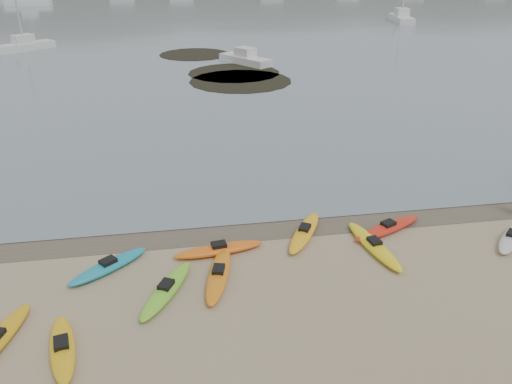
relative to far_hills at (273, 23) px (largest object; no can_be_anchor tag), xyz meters
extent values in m
plane|color=tan|center=(-39.38, -193.97, 15.93)|extent=(600.00, 600.00, 0.00)
plane|color=brown|center=(-39.38, -194.27, 15.93)|extent=(60.00, 60.00, 0.00)
ellipsoid|color=#FEB315|center=(-37.60, -195.26, 16.10)|extent=(2.40, 3.41, 0.34)
ellipsoid|color=#EAB213|center=(-46.08, -200.50, 16.10)|extent=(1.31, 3.06, 0.34)
ellipsoid|color=yellow|center=(-35.21, -196.69, 16.10)|extent=(1.30, 3.87, 0.34)
ellipsoid|color=silver|center=(-29.62, -197.06, 16.10)|extent=(2.60, 2.51, 0.34)
ellipsoid|color=teal|center=(-45.18, -196.45, 16.10)|extent=(2.97, 2.58, 0.34)
ellipsoid|color=red|center=(-34.14, -195.48, 16.10)|extent=(3.59, 2.14, 0.34)
ellipsoid|color=#77D52A|center=(-43.13, -198.21, 16.10)|extent=(2.18, 3.39, 0.34)
ellipsoid|color=orange|center=(-41.31, -197.61, 16.10)|extent=(1.54, 3.64, 0.34)
ellipsoid|color=orange|center=(-41.14, -195.99, 16.10)|extent=(3.55, 1.19, 0.34)
cylinder|color=black|center=(-36.53, -168.28, 15.96)|extent=(9.11, 9.11, 0.04)
cylinder|color=black|center=(-36.68, -164.92, 15.96)|extent=(8.70, 8.70, 0.04)
cylinder|color=black|center=(-39.90, -154.77, 15.96)|extent=(7.81, 7.81, 0.04)
cube|color=silver|center=(-59.26, -148.97, 16.41)|extent=(6.42, 5.92, 0.96)
cube|color=silver|center=(-35.02, -160.87, 16.37)|extent=(4.96, 6.15, 0.87)
cube|color=silver|center=(-5.15, -131.93, 16.52)|extent=(3.86, 8.77, 1.19)
cube|color=silver|center=(-71.93, -92.21, 16.59)|extent=(9.43, 2.70, 1.32)
ellipsoid|color=#384235|center=(-84.38, 1.03, -2.07)|extent=(220.00, 120.00, 80.00)
ellipsoid|color=#384235|center=(-4.38, -3.97, 0.63)|extent=(200.00, 110.00, 68.00)
ellipsoid|color=#384235|center=(80.62, 6.03, -1.17)|extent=(230.00, 130.00, 76.00)
camera|label=1|loc=(-42.39, -212.15, 26.32)|focal=35.00mm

